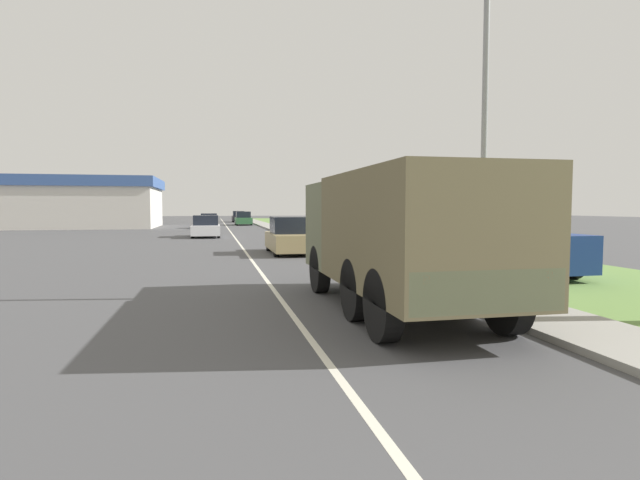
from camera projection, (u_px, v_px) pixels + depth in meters
name	position (u px, v px, depth m)	size (l,w,h in m)	color
ground_plane	(234.00, 237.00, 35.71)	(180.00, 180.00, 0.00)	#4C4C4F
lane_centre_stripe	(234.00, 237.00, 35.71)	(0.12, 120.00, 0.00)	silver
sidewalk_right	(296.00, 235.00, 36.65)	(1.80, 120.00, 0.12)	#9E9B93
grass_strip_right	(354.00, 235.00, 37.58)	(7.00, 120.00, 0.02)	#6B9347
military_truck	(397.00, 232.00, 10.06)	(2.45, 7.02, 2.76)	#606647
car_nearest_ahead	(290.00, 237.00, 22.83)	(1.87, 4.49, 1.67)	tan
car_second_ahead	(206.00, 227.00, 35.42)	(1.94, 4.51, 1.54)	silver
car_third_ahead	(209.00, 222.00, 50.50)	(1.77, 4.27, 1.50)	#B7BABF
car_fourth_ahead	(243.00, 219.00, 59.40)	(1.87, 4.62, 1.62)	#336B3D
car_farthest_ahead	(238.00, 217.00, 71.97)	(1.77, 4.48, 1.59)	black
pickup_truck	(506.00, 245.00, 16.33)	(1.97, 5.69, 1.77)	navy
lamp_post	(477.00, 109.00, 11.59)	(1.69, 0.24, 7.20)	gray
building_distant	(74.00, 203.00, 51.82)	(17.12, 12.23, 5.15)	beige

